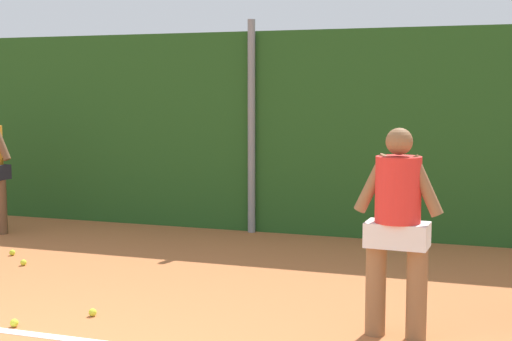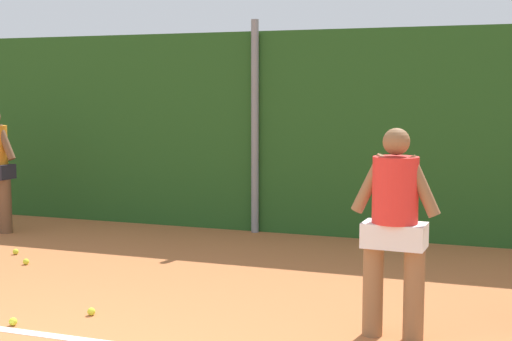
# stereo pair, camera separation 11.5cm
# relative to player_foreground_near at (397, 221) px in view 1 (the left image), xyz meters

# --- Properties ---
(ground_plane) EXTENTS (28.78, 28.78, 0.00)m
(ground_plane) POSITION_rel_player_foreground_near_xyz_m (-2.37, -0.43, -0.90)
(ground_plane) COLOR #B76638
(hedge_fence_backdrop) EXTENTS (18.70, 0.25, 2.64)m
(hedge_fence_backdrop) POSITION_rel_player_foreground_near_xyz_m (-2.37, 3.71, 0.42)
(hedge_fence_backdrop) COLOR #23511E
(hedge_fence_backdrop) RESTS_ON ground_plane
(fence_post_center) EXTENTS (0.10, 0.10, 2.79)m
(fence_post_center) POSITION_rel_player_foreground_near_xyz_m (-2.37, 3.54, 0.49)
(fence_post_center) COLOR gray
(fence_post_center) RESTS_ON ground_plane
(court_baseline_paint) EXTENTS (13.67, 0.10, 0.01)m
(court_baseline_paint) POSITION_rel_player_foreground_near_xyz_m (-2.37, -0.84, -0.90)
(court_baseline_paint) COLOR white
(court_baseline_paint) RESTS_ON ground_plane
(player_foreground_near) EXTENTS (0.67, 0.34, 1.60)m
(player_foreground_near) POSITION_rel_player_foreground_near_xyz_m (0.00, 0.00, 0.00)
(player_foreground_near) COLOR #8C603D
(player_foreground_near) RESTS_ON ground_plane
(tennis_ball_3) EXTENTS (0.07, 0.07, 0.07)m
(tennis_ball_3) POSITION_rel_player_foreground_near_xyz_m (-4.11, 1.01, -0.87)
(tennis_ball_3) COLOR #CCDB33
(tennis_ball_3) RESTS_ON ground_plane
(tennis_ball_4) EXTENTS (0.07, 0.07, 0.07)m
(tennis_ball_4) POSITION_rel_player_foreground_near_xyz_m (-2.92, -0.73, -0.87)
(tennis_ball_4) COLOR #CCDB33
(tennis_ball_4) RESTS_ON ground_plane
(tennis_ball_6) EXTENTS (0.07, 0.07, 0.07)m
(tennis_ball_6) POSITION_rel_player_foreground_near_xyz_m (-4.53, 1.38, -0.87)
(tennis_ball_6) COLOR #CCDB33
(tennis_ball_6) RESTS_ON ground_plane
(tennis_ball_7) EXTENTS (0.07, 0.07, 0.07)m
(tennis_ball_7) POSITION_rel_player_foreground_near_xyz_m (-2.47, -0.29, -0.87)
(tennis_ball_7) COLOR #CCDB33
(tennis_ball_7) RESTS_ON ground_plane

